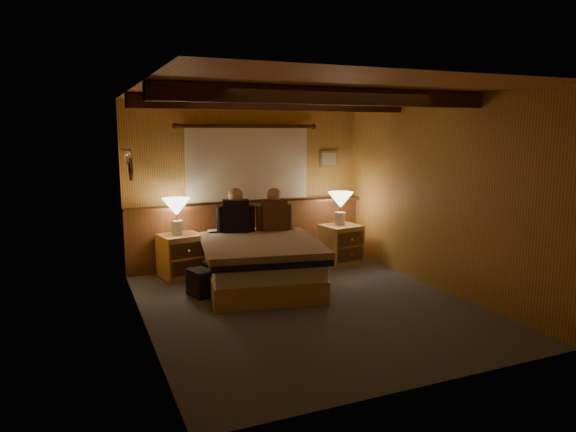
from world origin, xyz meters
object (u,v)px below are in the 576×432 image
person_left (236,214)px  person_right (274,213)px  bed (260,263)px  lamp_right (341,202)px  nightstand_right (341,244)px  nightstand_left (181,256)px  lamp_left (177,209)px  duffel_bag (212,280)px

person_left → person_right: person_left is taller
bed → lamp_right: (1.54, 0.71, 0.61)m
nightstand_right → person_left: bearing=172.5°
nightstand_right → person_left: (-1.67, -0.05, 0.57)m
nightstand_right → person_right: bearing=177.5°
person_left → lamp_right: bearing=16.9°
nightstand_left → lamp_left: lamp_left is taller
nightstand_right → duffel_bag: 2.29m
bed → lamp_right: size_ratio=4.05×
nightstand_left → person_right: 1.41m
lamp_left → lamp_right: 2.42m
lamp_right → duffel_bag: 2.42m
lamp_left → person_right: (1.28, -0.35, -0.08)m
nightstand_right → person_right: 1.28m
nightstand_right → duffel_bag: bearing=-171.7°
lamp_left → duffel_bag: (0.23, -0.90, -0.77)m
person_right → duffel_bag: (-1.05, -0.55, -0.69)m
nightstand_right → lamp_right: 0.64m
bed → duffel_bag: 0.66m
person_right → duffel_bag: 1.37m
lamp_left → lamp_right: bearing=-4.5°
nightstand_right → lamp_left: (-2.42, 0.22, 0.65)m
nightstand_left → lamp_left: size_ratio=1.26×
nightstand_right → lamp_right: bearing=84.2°
bed → lamp_right: bearing=34.7°
person_left → nightstand_right: bearing=15.9°
nightstand_right → lamp_left: bearing=165.7°
nightstand_left → lamp_right: (2.38, -0.17, 0.64)m
nightstand_right → lamp_right: (-0.00, 0.03, 0.64)m
lamp_left → nightstand_right: bearing=-5.2°
person_left → duffel_bag: (-0.52, -0.64, -0.70)m
person_right → duffel_bag: size_ratio=1.01×
lamp_right → person_right: person_right is taller
lamp_left → person_right: 1.33m
nightstand_left → person_right: (1.24, -0.33, 0.57)m
nightstand_right → duffel_bag: nightstand_right is taller
person_left → duffel_bag: 1.08m
lamp_left → person_right: size_ratio=0.80×
lamp_right → person_right: (-1.13, -0.16, -0.07)m
nightstand_right → person_right: size_ratio=0.97×
nightstand_left → person_right: person_right is taller
duffel_bag → nightstand_right: bearing=0.1°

